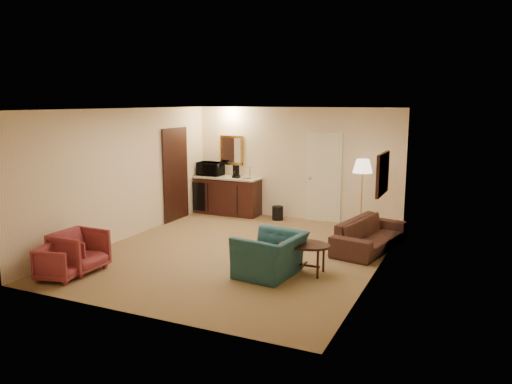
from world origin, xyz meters
TOP-DOWN VIEW (x-y plane):
  - ground at (0.00, 0.00)m, footprint 6.00×6.00m
  - room_walls at (-0.10, 0.77)m, footprint 5.02×6.01m
  - wetbar_cabinet at (-1.65, 2.72)m, footprint 1.64×0.58m
  - sofa at (2.15, 1.18)m, footprint 0.93×2.01m
  - teal_armchair at (1.00, -0.90)m, footprint 0.79×1.11m
  - rose_chair_near at (-1.90, -2.00)m, footprint 0.68×0.72m
  - rose_chair_far at (-1.90, -2.42)m, footprint 0.67×0.69m
  - coffee_table at (1.45, -0.57)m, footprint 0.87×0.60m
  - floor_lamp at (1.70, 2.40)m, footprint 0.51×0.51m
  - waste_bin at (-0.30, 2.65)m, footprint 0.27×0.27m
  - microwave at (-2.15, 2.77)m, footprint 0.61×0.34m
  - coffee_maker at (-1.40, 2.70)m, footprint 0.20×0.20m

SIDE VIEW (x-z plane):
  - ground at x=0.00m, z-range 0.00..0.00m
  - waste_bin at x=-0.30m, z-range 0.00..0.32m
  - coffee_table at x=1.45m, z-range 0.00..0.49m
  - rose_chair_far at x=-1.90m, z-range 0.00..0.60m
  - rose_chair_near at x=-1.90m, z-range 0.00..0.74m
  - sofa at x=2.15m, z-range 0.00..0.76m
  - teal_armchair at x=1.00m, z-range 0.00..0.91m
  - wetbar_cabinet at x=-1.65m, z-range 0.00..0.92m
  - floor_lamp at x=1.70m, z-range 0.00..1.56m
  - coffee_maker at x=-1.40m, z-range 0.92..1.23m
  - microwave at x=-2.15m, z-range 0.92..1.33m
  - room_walls at x=-0.10m, z-range 0.41..3.02m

